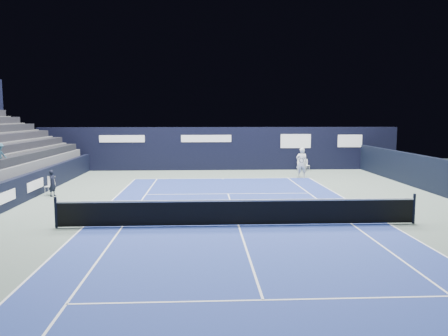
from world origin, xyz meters
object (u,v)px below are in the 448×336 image
object	(u,v)px
folding_chair_back_b	(300,163)
line_judge_chair	(51,184)
tennis_player	(302,163)
folding_chair_back_a	(306,163)
tennis_net	(238,212)

from	to	relation	value
folding_chair_back_b	line_judge_chair	distance (m)	17.13
line_judge_chair	tennis_player	distance (m)	14.93
tennis_player	folding_chair_back_a	bearing A→B (deg)	72.73
tennis_net	tennis_player	world-z (taller)	tennis_player
line_judge_chair	tennis_net	distance (m)	11.09
folding_chair_back_b	tennis_net	xyz separation A→B (m)	(-5.74, -15.64, -0.02)
folding_chair_back_a	line_judge_chair	size ratio (longest dim) A/B	0.92
folding_chair_back_b	tennis_player	world-z (taller)	tennis_player
tennis_net	tennis_player	distance (m)	13.14
folding_chair_back_b	tennis_player	distance (m)	3.61
folding_chair_back_a	folding_chair_back_b	xyz separation A→B (m)	(-0.37, 0.08, -0.03)
tennis_player	tennis_net	bearing A→B (deg)	-112.56
folding_chair_back_b	tennis_player	bearing A→B (deg)	-92.54
folding_chair_back_a	tennis_net	xyz separation A→B (m)	(-6.11, -15.57, -0.05)
tennis_net	folding_chair_back_a	bearing A→B (deg)	68.58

